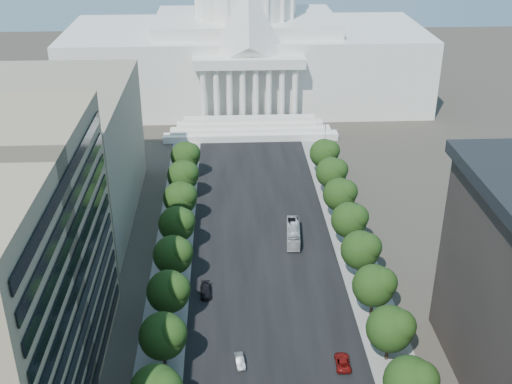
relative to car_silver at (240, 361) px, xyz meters
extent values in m
cube|color=black|center=(5.98, 42.05, -0.64)|extent=(30.00, 260.00, 0.01)
cube|color=gray|center=(-13.02, 42.05, -0.64)|extent=(8.00, 260.00, 0.02)
cube|color=gray|center=(24.98, 42.05, -0.64)|extent=(8.00, 260.00, 0.02)
cube|color=white|center=(5.98, 137.05, 11.86)|extent=(120.00, 50.00, 25.00)
cube|color=white|center=(5.98, 137.05, 26.36)|extent=(60.00, 40.00, 4.00)
cube|color=white|center=(5.98, 110.05, 19.86)|extent=(34.00, 8.00, 3.00)
cube|color=gray|center=(-42.02, 52.05, 14.36)|extent=(38.00, 52.00, 30.00)
cylinder|color=#33261C|center=(-12.02, 0.05, 0.83)|extent=(0.56, 0.56, 2.94)
sphere|color=black|center=(-12.02, 0.05, 5.53)|extent=(7.60, 7.60, 7.60)
sphere|color=black|center=(-10.69, -0.71, 6.67)|extent=(5.32, 5.32, 5.32)
cylinder|color=#33261C|center=(-12.02, 12.05, 0.83)|extent=(0.56, 0.56, 2.94)
sphere|color=black|center=(-12.02, 12.05, 5.53)|extent=(7.60, 7.60, 7.60)
sphere|color=black|center=(-10.69, 11.29, 6.67)|extent=(5.32, 5.32, 5.32)
cylinder|color=#33261C|center=(-12.02, 24.05, 0.83)|extent=(0.56, 0.56, 2.94)
sphere|color=black|center=(-12.02, 24.05, 5.53)|extent=(7.60, 7.60, 7.60)
sphere|color=black|center=(-10.69, 23.29, 6.67)|extent=(5.32, 5.32, 5.32)
cylinder|color=#33261C|center=(-12.02, 36.05, 0.83)|extent=(0.56, 0.56, 2.94)
sphere|color=black|center=(-12.02, 36.05, 5.53)|extent=(7.60, 7.60, 7.60)
sphere|color=black|center=(-10.69, 35.29, 6.67)|extent=(5.32, 5.32, 5.32)
cylinder|color=#33261C|center=(-12.02, 48.05, 0.83)|extent=(0.56, 0.56, 2.94)
sphere|color=black|center=(-12.02, 48.05, 5.53)|extent=(7.60, 7.60, 7.60)
sphere|color=black|center=(-10.69, 47.29, 6.67)|extent=(5.32, 5.32, 5.32)
cylinder|color=#33261C|center=(-12.02, 60.05, 0.83)|extent=(0.56, 0.56, 2.94)
sphere|color=black|center=(-12.02, 60.05, 5.53)|extent=(7.60, 7.60, 7.60)
sphere|color=black|center=(-10.69, 59.29, 6.67)|extent=(5.32, 5.32, 5.32)
cylinder|color=#33261C|center=(-12.02, 72.05, 0.83)|extent=(0.56, 0.56, 2.94)
sphere|color=black|center=(-12.02, 72.05, 5.53)|extent=(7.60, 7.60, 7.60)
sphere|color=black|center=(-10.69, 71.29, 6.67)|extent=(5.32, 5.32, 5.32)
sphere|color=black|center=(23.98, -11.95, 5.53)|extent=(7.60, 7.60, 7.60)
sphere|color=black|center=(25.31, -12.71, 6.67)|extent=(5.32, 5.32, 5.32)
cylinder|color=#33261C|center=(23.98, 0.05, 0.83)|extent=(0.56, 0.56, 2.94)
sphere|color=black|center=(23.98, 0.05, 5.53)|extent=(7.60, 7.60, 7.60)
sphere|color=black|center=(25.31, -0.71, 6.67)|extent=(5.32, 5.32, 5.32)
cylinder|color=#33261C|center=(23.98, 12.05, 0.83)|extent=(0.56, 0.56, 2.94)
sphere|color=black|center=(23.98, 12.05, 5.53)|extent=(7.60, 7.60, 7.60)
sphere|color=black|center=(25.31, 11.29, 6.67)|extent=(5.32, 5.32, 5.32)
cylinder|color=#33261C|center=(23.98, 24.05, 0.83)|extent=(0.56, 0.56, 2.94)
sphere|color=black|center=(23.98, 24.05, 5.53)|extent=(7.60, 7.60, 7.60)
sphere|color=black|center=(25.31, 23.29, 6.67)|extent=(5.32, 5.32, 5.32)
cylinder|color=#33261C|center=(23.98, 36.05, 0.83)|extent=(0.56, 0.56, 2.94)
sphere|color=black|center=(23.98, 36.05, 5.53)|extent=(7.60, 7.60, 7.60)
sphere|color=black|center=(25.31, 35.29, 6.67)|extent=(5.32, 5.32, 5.32)
cylinder|color=#33261C|center=(23.98, 48.05, 0.83)|extent=(0.56, 0.56, 2.94)
sphere|color=black|center=(23.98, 48.05, 5.53)|extent=(7.60, 7.60, 7.60)
sphere|color=black|center=(25.31, 47.29, 6.67)|extent=(5.32, 5.32, 5.32)
cylinder|color=#33261C|center=(23.98, 60.05, 0.83)|extent=(0.56, 0.56, 2.94)
sphere|color=black|center=(23.98, 60.05, 5.53)|extent=(7.60, 7.60, 7.60)
sphere|color=black|center=(25.31, 59.29, 6.67)|extent=(5.32, 5.32, 5.32)
cylinder|color=#33261C|center=(23.98, 72.05, 0.83)|extent=(0.56, 0.56, 2.94)
sphere|color=black|center=(23.98, 72.05, 5.53)|extent=(7.60, 7.60, 7.60)
sphere|color=black|center=(25.31, 71.29, 6.67)|extent=(5.32, 5.32, 5.32)
cylinder|color=gray|center=(25.28, -12.95, 8.16)|extent=(2.40, 0.14, 0.14)
sphere|color=gray|center=(24.18, -12.95, 8.06)|extent=(0.44, 0.44, 0.44)
cylinder|color=gray|center=(26.48, 12.05, 3.86)|extent=(0.18, 0.18, 9.00)
cylinder|color=gray|center=(25.28, 12.05, 8.16)|extent=(2.40, 0.14, 0.14)
sphere|color=gray|center=(24.18, 12.05, 8.06)|extent=(0.44, 0.44, 0.44)
cylinder|color=gray|center=(26.48, 37.05, 3.86)|extent=(0.18, 0.18, 9.00)
cylinder|color=gray|center=(25.28, 37.05, 8.16)|extent=(2.40, 0.14, 0.14)
sphere|color=gray|center=(24.18, 37.05, 8.06)|extent=(0.44, 0.44, 0.44)
cylinder|color=gray|center=(26.48, 62.05, 3.86)|extent=(0.18, 0.18, 9.00)
cylinder|color=gray|center=(25.28, 62.05, 8.16)|extent=(2.40, 0.14, 0.14)
sphere|color=gray|center=(24.18, 62.05, 8.06)|extent=(0.44, 0.44, 0.44)
cylinder|color=gray|center=(26.48, 87.05, 3.86)|extent=(0.18, 0.18, 9.00)
cylinder|color=gray|center=(25.28, 87.05, 8.16)|extent=(2.40, 0.14, 0.14)
sphere|color=gray|center=(24.18, 87.05, 8.06)|extent=(0.44, 0.44, 0.44)
imported|color=#9D9FA5|center=(0.00, 0.00, 0.00)|extent=(1.86, 4.05, 1.29)
imported|color=maroon|center=(16.56, -1.12, 0.05)|extent=(2.55, 5.10, 1.39)
imported|color=black|center=(-5.88, 19.64, 0.08)|extent=(2.25, 5.08, 1.45)
imported|color=silver|center=(12.65, 38.96, 0.99)|extent=(3.73, 11.89, 3.26)
camera|label=1|loc=(-1.40, -80.68, 70.34)|focal=45.00mm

